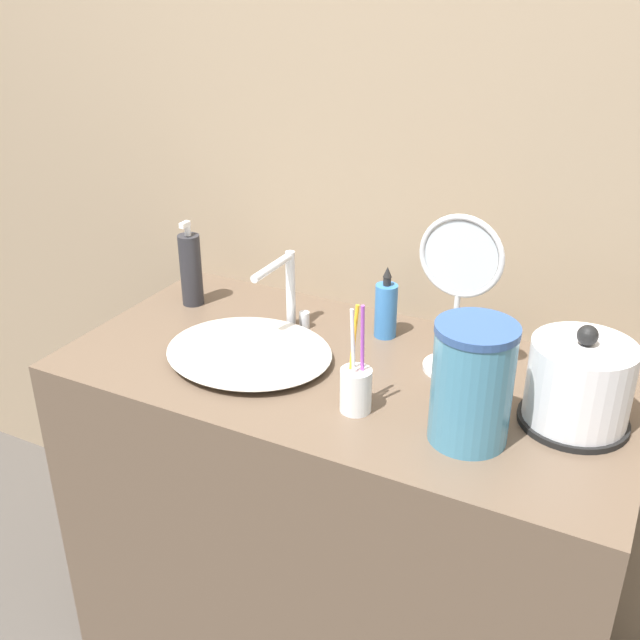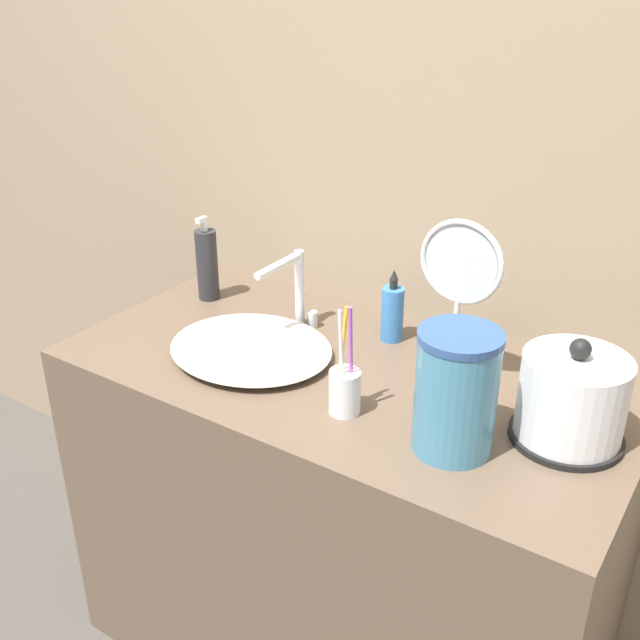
{
  "view_description": "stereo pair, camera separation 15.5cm",
  "coord_description": "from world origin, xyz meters",
  "px_view_note": "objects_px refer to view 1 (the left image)",
  "views": [
    {
      "loc": [
        0.57,
        -0.94,
        1.62
      ],
      "look_at": [
        -0.06,
        0.3,
        0.94
      ],
      "focal_mm": 42.0,
      "sensor_mm": 36.0,
      "label": 1
    },
    {
      "loc": [
        0.71,
        -0.86,
        1.62
      ],
      "look_at": [
        -0.06,
        0.3,
        0.94
      ],
      "focal_mm": 42.0,
      "sensor_mm": 36.0,
      "label": 2
    }
  ],
  "objects_px": {
    "electric_kettle": "(578,387)",
    "vanity_mirror": "(459,287)",
    "toothbrush_cup": "(356,387)",
    "shampoo_bottle": "(386,309)",
    "lotion_bottle": "(191,269)",
    "water_pitcher": "(472,383)",
    "faucet": "(287,287)"
  },
  "relations": [
    {
      "from": "lotion_bottle",
      "to": "electric_kettle",
      "type": "bearing_deg",
      "value": -6.83
    },
    {
      "from": "electric_kettle",
      "to": "vanity_mirror",
      "type": "xyz_separation_m",
      "value": [
        -0.26,
        0.09,
        0.11
      ]
    },
    {
      "from": "faucet",
      "to": "toothbrush_cup",
      "type": "height_order",
      "value": "toothbrush_cup"
    },
    {
      "from": "faucet",
      "to": "lotion_bottle",
      "type": "xyz_separation_m",
      "value": [
        -0.28,
        0.02,
        -0.02
      ]
    },
    {
      "from": "electric_kettle",
      "to": "lotion_bottle",
      "type": "height_order",
      "value": "lotion_bottle"
    },
    {
      "from": "toothbrush_cup",
      "to": "lotion_bottle",
      "type": "relative_size",
      "value": 1.05
    },
    {
      "from": "toothbrush_cup",
      "to": "water_pitcher",
      "type": "height_order",
      "value": "water_pitcher"
    },
    {
      "from": "lotion_bottle",
      "to": "water_pitcher",
      "type": "bearing_deg",
      "value": -17.7
    },
    {
      "from": "toothbrush_cup",
      "to": "vanity_mirror",
      "type": "xyz_separation_m",
      "value": [
        0.11,
        0.23,
        0.14
      ]
    },
    {
      "from": "shampoo_bottle",
      "to": "water_pitcher",
      "type": "distance_m",
      "value": 0.42
    },
    {
      "from": "shampoo_bottle",
      "to": "vanity_mirror",
      "type": "distance_m",
      "value": 0.23
    },
    {
      "from": "toothbrush_cup",
      "to": "vanity_mirror",
      "type": "bearing_deg",
      "value": 63.95
    },
    {
      "from": "shampoo_bottle",
      "to": "vanity_mirror",
      "type": "xyz_separation_m",
      "value": [
        0.18,
        -0.08,
        0.12
      ]
    },
    {
      "from": "electric_kettle",
      "to": "lotion_bottle",
      "type": "relative_size",
      "value": 0.94
    },
    {
      "from": "vanity_mirror",
      "to": "water_pitcher",
      "type": "height_order",
      "value": "vanity_mirror"
    },
    {
      "from": "faucet",
      "to": "electric_kettle",
      "type": "bearing_deg",
      "value": -8.21
    },
    {
      "from": "toothbrush_cup",
      "to": "lotion_bottle",
      "type": "bearing_deg",
      "value": 155.44
    },
    {
      "from": "vanity_mirror",
      "to": "shampoo_bottle",
      "type": "bearing_deg",
      "value": 156.68
    },
    {
      "from": "shampoo_bottle",
      "to": "water_pitcher",
      "type": "height_order",
      "value": "water_pitcher"
    },
    {
      "from": "shampoo_bottle",
      "to": "water_pitcher",
      "type": "relative_size",
      "value": 0.75
    },
    {
      "from": "faucet",
      "to": "vanity_mirror",
      "type": "xyz_separation_m",
      "value": [
        0.4,
        -0.01,
        0.08
      ]
    },
    {
      "from": "electric_kettle",
      "to": "toothbrush_cup",
      "type": "xyz_separation_m",
      "value": [
        -0.38,
        -0.14,
        -0.03
      ]
    },
    {
      "from": "faucet",
      "to": "toothbrush_cup",
      "type": "bearing_deg",
      "value": -40.36
    },
    {
      "from": "faucet",
      "to": "lotion_bottle",
      "type": "distance_m",
      "value": 0.28
    },
    {
      "from": "toothbrush_cup",
      "to": "water_pitcher",
      "type": "relative_size",
      "value": 0.99
    },
    {
      "from": "electric_kettle",
      "to": "shampoo_bottle",
      "type": "bearing_deg",
      "value": 159.41
    },
    {
      "from": "shampoo_bottle",
      "to": "water_pitcher",
      "type": "bearing_deg",
      "value": -46.74
    },
    {
      "from": "toothbrush_cup",
      "to": "lotion_bottle",
      "type": "xyz_separation_m",
      "value": [
        -0.56,
        0.26,
        0.04
      ]
    },
    {
      "from": "electric_kettle",
      "to": "shampoo_bottle",
      "type": "distance_m",
      "value": 0.48
    },
    {
      "from": "lotion_bottle",
      "to": "water_pitcher",
      "type": "height_order",
      "value": "water_pitcher"
    },
    {
      "from": "toothbrush_cup",
      "to": "shampoo_bottle",
      "type": "relative_size",
      "value": 1.33
    },
    {
      "from": "toothbrush_cup",
      "to": "electric_kettle",
      "type": "bearing_deg",
      "value": 20.97
    }
  ]
}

